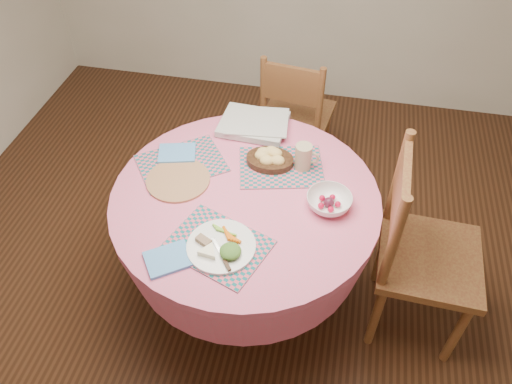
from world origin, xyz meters
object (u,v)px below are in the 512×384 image
(chair_back, at_px, (295,114))
(wicker_trivet, at_px, (178,180))
(chair_right, at_px, (419,249))
(latte_mug, at_px, (304,157))
(fruit_bowl, at_px, (329,202))
(dining_table, at_px, (246,223))
(bread_bowl, at_px, (270,158))
(dinner_plate, at_px, (222,246))

(chair_back, height_order, wicker_trivet, chair_back)
(chair_right, distance_m, latte_mug, 0.68)
(latte_mug, height_order, fruit_bowl, latte_mug)
(latte_mug, distance_m, fruit_bowl, 0.28)
(chair_right, bearing_deg, latte_mug, 71.12)
(dining_table, bearing_deg, fruit_bowl, 0.93)
(wicker_trivet, bearing_deg, bread_bowl, 27.48)
(wicker_trivet, bearing_deg, latte_mug, 20.43)
(dining_table, height_order, latte_mug, latte_mug)
(chair_back, bearing_deg, dinner_plate, 93.04)
(chair_back, distance_m, fruit_bowl, 1.11)
(bread_bowl, bearing_deg, wicker_trivet, -152.52)
(chair_right, relative_size, bread_bowl, 4.61)
(bread_bowl, bearing_deg, dining_table, -106.32)
(dinner_plate, height_order, fruit_bowl, fruit_bowl)
(dining_table, bearing_deg, dinner_plate, -94.08)
(chair_right, height_order, bread_bowl, chair_right)
(wicker_trivet, xyz_separation_m, fruit_bowl, (0.71, -0.02, 0.03))
(dinner_plate, distance_m, bread_bowl, 0.57)
(dinner_plate, distance_m, latte_mug, 0.62)
(fruit_bowl, bearing_deg, latte_mug, 122.56)
(dinner_plate, bearing_deg, dining_table, 85.92)
(dinner_plate, xyz_separation_m, latte_mug, (0.26, 0.56, 0.05))
(wicker_trivet, xyz_separation_m, dinner_plate, (0.31, -0.35, 0.01))
(wicker_trivet, xyz_separation_m, latte_mug, (0.56, 0.21, 0.07))
(chair_right, bearing_deg, dinner_plate, 114.06)
(fruit_bowl, bearing_deg, dining_table, -179.07)
(chair_back, height_order, latte_mug, chair_back)
(wicker_trivet, height_order, dinner_plate, dinner_plate)
(dinner_plate, bearing_deg, wicker_trivet, 130.92)
(dining_table, distance_m, wicker_trivet, 0.39)
(latte_mug, xyz_separation_m, fruit_bowl, (0.15, -0.23, -0.04))
(wicker_trivet, distance_m, bread_bowl, 0.45)
(fruit_bowl, bearing_deg, bread_bowl, 143.64)
(chair_back, distance_m, wicker_trivet, 1.12)
(chair_back, relative_size, fruit_bowl, 3.47)
(chair_right, relative_size, dinner_plate, 3.69)
(dining_table, bearing_deg, chair_back, 84.92)
(fruit_bowl, bearing_deg, chair_back, 105.65)
(dinner_plate, height_order, latte_mug, latte_mug)
(chair_back, bearing_deg, chair_right, 133.23)
(dining_table, bearing_deg, bread_bowl, 73.68)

